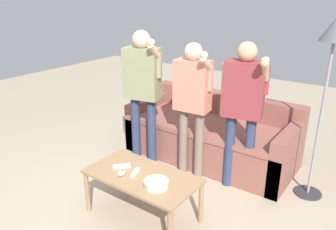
{
  "coord_description": "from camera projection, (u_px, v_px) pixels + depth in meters",
  "views": [
    {
      "loc": [
        1.87,
        -1.97,
        2.03
      ],
      "look_at": [
        0.11,
        0.49,
        0.89
      ],
      "focal_mm": 35.37,
      "sensor_mm": 36.0,
      "label": 1
    }
  ],
  "objects": [
    {
      "name": "game_remote_wand_near",
      "position": [
        135.0,
        172.0,
        3.03
      ],
      "size": [
        0.08,
        0.15,
        0.03
      ],
      "color": "white",
      "rests_on": "coffee_table"
    },
    {
      "name": "game_remote_nunchuk",
      "position": [
        122.0,
        173.0,
        3.0
      ],
      "size": [
        0.06,
        0.09,
        0.05
      ],
      "color": "white",
      "rests_on": "coffee_table"
    },
    {
      "name": "couch",
      "position": [
        212.0,
        136.0,
        4.22
      ],
      "size": [
        2.08,
        0.92,
        0.78
      ],
      "color": "brown",
      "rests_on": "ground"
    },
    {
      "name": "player_center",
      "position": [
        192.0,
        96.0,
        3.57
      ],
      "size": [
        0.47,
        0.3,
        1.54
      ],
      "color": "#756656",
      "rests_on": "ground"
    },
    {
      "name": "player_right",
      "position": [
        243.0,
        101.0,
        3.32
      ],
      "size": [
        0.51,
        0.36,
        1.58
      ],
      "color": "#2D3856",
      "rests_on": "ground"
    },
    {
      "name": "coffee_table",
      "position": [
        142.0,
        180.0,
        3.04
      ],
      "size": [
        1.04,
        0.56,
        0.46
      ],
      "color": "#997551",
      "rests_on": "ground"
    },
    {
      "name": "snack_bowl",
      "position": [
        156.0,
        184.0,
        2.83
      ],
      "size": [
        0.22,
        0.22,
        0.06
      ],
      "primitive_type": "cylinder",
      "color": "beige",
      "rests_on": "coffee_table"
    },
    {
      "name": "game_remote_wand_far",
      "position": [
        122.0,
        166.0,
        3.14
      ],
      "size": [
        0.13,
        0.15,
        0.03
      ],
      "color": "white",
      "rests_on": "coffee_table"
    },
    {
      "name": "floor_lamp",
      "position": [
        332.0,
        50.0,
        3.0
      ],
      "size": [
        0.28,
        0.28,
        1.83
      ],
      "color": "#2D2D33",
      "rests_on": "ground"
    },
    {
      "name": "player_left",
      "position": [
        142.0,
        84.0,
        3.81
      ],
      "size": [
        0.51,
        0.32,
        1.63
      ],
      "color": "#2D3856",
      "rests_on": "ground"
    },
    {
      "name": "ground_plane",
      "position": [
        130.0,
        212.0,
        3.23
      ],
      "size": [
        12.0,
        12.0,
        0.0
      ],
      "primitive_type": "plane",
      "color": "tan"
    }
  ]
}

